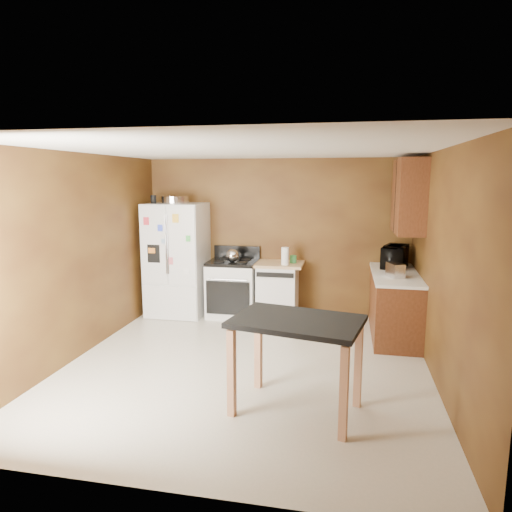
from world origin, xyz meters
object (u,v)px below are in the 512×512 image
(toaster, at_px, (395,270))
(island, at_px, (297,334))
(kettle, at_px, (232,256))
(pen_cup, at_px, (154,199))
(paper_towel, at_px, (285,256))
(dishwasher, at_px, (278,290))
(green_canister, at_px, (293,259))
(gas_range, at_px, (233,288))
(microwave, at_px, (395,258))
(roasting_pan, at_px, (175,200))
(refrigerator, at_px, (177,259))

(toaster, relative_size, island, 0.20)
(kettle, relative_size, toaster, 0.80)
(pen_cup, height_order, paper_towel, pen_cup)
(paper_towel, bearing_deg, pen_cup, -179.01)
(dishwasher, bearing_deg, green_canister, 10.40)
(gas_range, relative_size, dishwasher, 1.24)
(microwave, bearing_deg, roasting_pan, 108.04)
(paper_towel, distance_m, toaster, 1.67)
(paper_towel, bearing_deg, dishwasher, 131.28)
(roasting_pan, height_order, pen_cup, pen_cup)
(microwave, distance_m, gas_range, 2.52)
(paper_towel, xyz_separation_m, microwave, (1.61, 0.06, 0.02))
(toaster, relative_size, gas_range, 0.23)
(kettle, height_order, island, kettle)
(toaster, relative_size, refrigerator, 0.14)
(refrigerator, bearing_deg, microwave, -0.03)
(roasting_pan, relative_size, green_canister, 3.80)
(pen_cup, height_order, green_canister, pen_cup)
(toaster, height_order, island, toaster)
(pen_cup, relative_size, gas_range, 0.12)
(gas_range, bearing_deg, refrigerator, -176.19)
(green_canister, height_order, microwave, microwave)
(toaster, xyz_separation_m, gas_range, (-2.40, 0.75, -0.53))
(toaster, bearing_deg, microwave, 62.66)
(toaster, distance_m, dishwasher, 1.93)
(paper_towel, relative_size, green_canister, 2.30)
(kettle, relative_size, island, 0.16)
(refrigerator, distance_m, gas_range, 1.01)
(microwave, relative_size, gas_range, 0.48)
(kettle, xyz_separation_m, island, (1.31, -2.74, -0.24))
(toaster, height_order, dishwasher, toaster)
(island, bearing_deg, green_canister, 97.38)
(microwave, bearing_deg, gas_range, 107.61)
(kettle, relative_size, green_canister, 1.74)
(pen_cup, relative_size, paper_towel, 0.48)
(refrigerator, height_order, island, refrigerator)
(dishwasher, bearing_deg, microwave, -2.86)
(green_canister, xyz_separation_m, gas_range, (-0.95, -0.07, -0.49))
(dishwasher, bearing_deg, island, -78.03)
(pen_cup, xyz_separation_m, refrigerator, (0.32, 0.10, -0.96))
(dishwasher, xyz_separation_m, island, (0.61, -2.87, 0.31))
(kettle, distance_m, green_canister, 0.95)
(dishwasher, height_order, island, island)
(paper_towel, height_order, refrigerator, refrigerator)
(gas_range, bearing_deg, roasting_pan, -179.88)
(toaster, distance_m, microwave, 0.69)
(microwave, height_order, island, microwave)
(roasting_pan, bearing_deg, toaster, -12.57)
(pen_cup, distance_m, dishwasher, 2.42)
(paper_towel, height_order, toaster, paper_towel)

